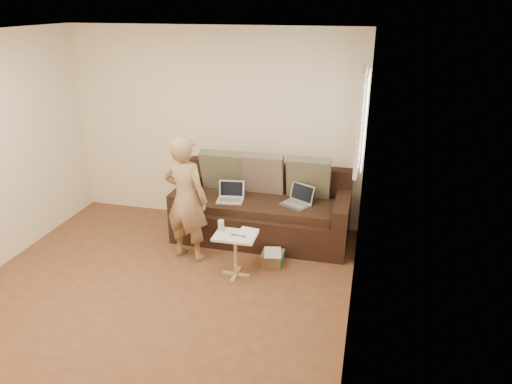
% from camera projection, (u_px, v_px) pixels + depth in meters
% --- Properties ---
extents(floor, '(4.50, 4.50, 0.00)m').
position_uv_depth(floor, '(146.00, 306.00, 4.78)').
color(floor, brown).
rests_on(floor, ground).
extents(ceiling, '(4.50, 4.50, 0.00)m').
position_uv_depth(ceiling, '(118.00, 38.00, 3.80)').
color(ceiling, white).
rests_on(ceiling, wall_back).
extents(wall_back, '(4.00, 0.00, 4.00)m').
position_uv_depth(wall_back, '(213.00, 127.00, 6.31)').
color(wall_back, beige).
rests_on(wall_back, ground).
extents(wall_right, '(0.00, 4.50, 4.50)m').
position_uv_depth(wall_right, '(357.00, 209.00, 3.84)').
color(wall_right, beige).
rests_on(wall_right, ground).
extents(window_blinds, '(0.12, 0.88, 1.08)m').
position_uv_depth(window_blinds, '(362.00, 119.00, 5.05)').
color(window_blinds, white).
rests_on(window_blinds, wall_right).
extents(sofa, '(2.20, 0.95, 0.85)m').
position_uv_depth(sofa, '(262.00, 207.00, 6.04)').
color(sofa, black).
rests_on(sofa, ground).
extents(pillow_left, '(0.55, 0.29, 0.57)m').
position_uv_depth(pillow_left, '(222.00, 170.00, 6.23)').
color(pillow_left, '#52523C').
rests_on(pillow_left, sofa).
extents(pillow_mid, '(0.55, 0.27, 0.57)m').
position_uv_depth(pillow_mid, '(263.00, 174.00, 6.12)').
color(pillow_mid, '#775F55').
rests_on(pillow_mid, sofa).
extents(pillow_right, '(0.55, 0.28, 0.57)m').
position_uv_depth(pillow_right, '(309.00, 178.00, 5.97)').
color(pillow_right, '#52523C').
rests_on(pillow_right, sofa).
extents(laptop_silver, '(0.42, 0.39, 0.23)m').
position_uv_depth(laptop_silver, '(295.00, 205.00, 5.84)').
color(laptop_silver, '#B7BABC').
rests_on(laptop_silver, sofa).
extents(laptop_white, '(0.35, 0.28, 0.24)m').
position_uv_depth(laptop_white, '(230.00, 201.00, 5.97)').
color(laptop_white, white).
rests_on(laptop_white, sofa).
extents(person, '(0.62, 0.47, 1.52)m').
position_uv_depth(person, '(186.00, 199.00, 5.42)').
color(person, '#947950').
rests_on(person, ground).
extents(side_table, '(0.46, 0.32, 0.50)m').
position_uv_depth(side_table, '(236.00, 255.00, 5.24)').
color(side_table, silver).
rests_on(side_table, ground).
extents(drinking_glass, '(0.07, 0.07, 0.12)m').
position_uv_depth(drinking_glass, '(221.00, 225.00, 5.22)').
color(drinking_glass, silver).
rests_on(drinking_glass, side_table).
extents(scissors, '(0.20, 0.15, 0.02)m').
position_uv_depth(scissors, '(239.00, 236.00, 5.11)').
color(scissors, silver).
rests_on(scissors, side_table).
extents(paper_on_table, '(0.25, 0.33, 0.00)m').
position_uv_depth(paper_on_table, '(246.00, 233.00, 5.17)').
color(paper_on_table, white).
rests_on(paper_on_table, side_table).
extents(striped_box, '(0.25, 0.25, 0.16)m').
position_uv_depth(striped_box, '(273.00, 258.00, 5.52)').
color(striped_box, red).
rests_on(striped_box, ground).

